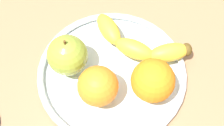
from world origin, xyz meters
TOP-DOWN VIEW (x-y plane):
  - ground_plane at (0.00, 0.00)cm, footprint 158.27×158.27cm
  - fruit_bowl at (0.00, 0.00)cm, footprint 28.43×28.43cm
  - banana at (-0.31, 7.20)cm, footprint 19.40×11.96cm
  - apple at (-6.31, -5.17)cm, footprint 7.51×7.51cm
  - orange_back_left at (7.75, 2.52)cm, footprint 7.79×7.79cm
  - orange_back_right at (2.07, -5.14)cm, footprint 7.22×7.22cm

SIDE VIEW (x-z plane):
  - ground_plane at x=0.00cm, z-range -4.00..0.00cm
  - fruit_bowl at x=0.00cm, z-range 0.02..1.82cm
  - banana at x=-0.31cm, z-range 1.80..5.31cm
  - orange_back_right at x=2.07cm, z-range 1.80..9.02cm
  - apple at x=-6.31cm, z-range 1.40..9.71cm
  - orange_back_left at x=7.75cm, z-range 1.80..9.59cm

